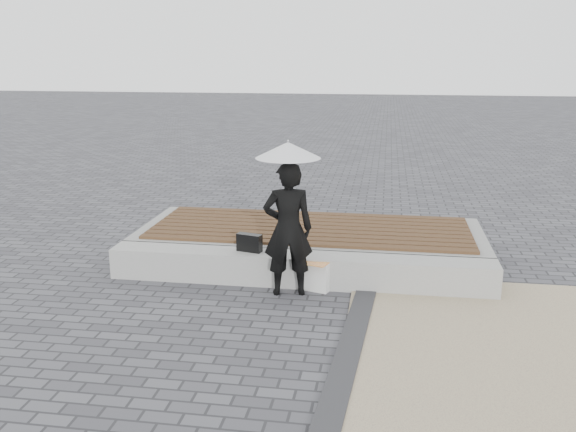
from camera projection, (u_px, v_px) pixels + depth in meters
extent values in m
plane|color=#4C4C51|center=(278.00, 336.00, 6.64)|extent=(80.00, 80.00, 0.00)
cube|color=#2D2D2F|center=(345.00, 363.00, 6.05)|extent=(0.61, 5.20, 0.04)
cube|color=#9D9C97|center=(299.00, 269.00, 8.12)|extent=(5.00, 0.45, 0.40)
cube|color=gray|center=(310.00, 242.00, 9.27)|extent=(5.00, 2.00, 0.40)
imported|color=black|center=(288.00, 229.00, 7.62)|extent=(0.68, 0.53, 1.67)
cylinder|color=#BCBCC1|center=(288.00, 190.00, 7.50)|extent=(0.01, 0.01, 0.78)
cone|color=silver|center=(288.00, 150.00, 7.38)|extent=(0.78, 0.78, 0.19)
sphere|color=#BCBCC1|center=(288.00, 141.00, 7.35)|extent=(0.03, 0.03, 0.03)
cube|color=black|center=(249.00, 243.00, 8.16)|extent=(0.35, 0.20, 0.23)
cube|color=silver|center=(315.00, 276.00, 7.89)|extent=(0.39, 0.25, 0.38)
cube|color=#D0452B|center=(315.00, 263.00, 7.80)|extent=(0.38, 0.33, 0.01)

